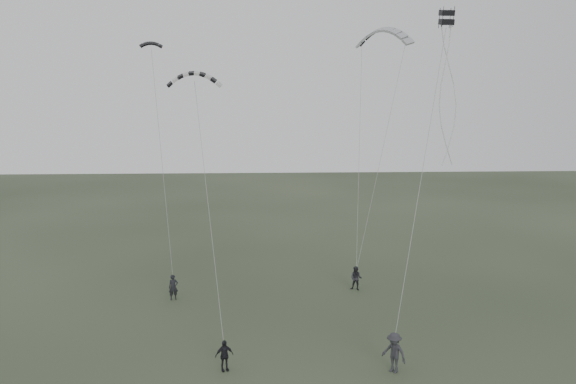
{
  "coord_description": "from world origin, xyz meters",
  "views": [
    {
      "loc": [
        0.05,
        -26.64,
        12.44
      ],
      "look_at": [
        1.57,
        5.41,
        7.18
      ],
      "focal_mm": 35.0,
      "sensor_mm": 36.0,
      "label": 1
    }
  ],
  "objects_px": {
    "flyer_right": "(356,278)",
    "kite_striped": "(194,73)",
    "flyer_center": "(224,355)",
    "flyer_left": "(173,287)",
    "kite_box": "(447,17)",
    "kite_pale_large": "(384,30)",
    "kite_dark_small": "(151,43)",
    "flyer_far": "(394,352)"
  },
  "relations": [
    {
      "from": "kite_box",
      "to": "flyer_center",
      "type": "bearing_deg",
      "value": -158.38
    },
    {
      "from": "flyer_far",
      "to": "kite_pale_large",
      "type": "distance_m",
      "value": 23.31
    },
    {
      "from": "flyer_center",
      "to": "kite_dark_small",
      "type": "height_order",
      "value": "kite_dark_small"
    },
    {
      "from": "flyer_center",
      "to": "kite_pale_large",
      "type": "xyz_separation_m",
      "value": [
        10.46,
        15.85,
        16.61
      ]
    },
    {
      "from": "flyer_center",
      "to": "kite_dark_small",
      "type": "distance_m",
      "value": 20.52
    },
    {
      "from": "kite_dark_small",
      "to": "kite_pale_large",
      "type": "height_order",
      "value": "kite_pale_large"
    },
    {
      "from": "flyer_left",
      "to": "flyer_far",
      "type": "height_order",
      "value": "flyer_far"
    },
    {
      "from": "flyer_far",
      "to": "kite_pale_large",
      "type": "height_order",
      "value": "kite_pale_large"
    },
    {
      "from": "flyer_right",
      "to": "kite_box",
      "type": "bearing_deg",
      "value": -41.64
    },
    {
      "from": "flyer_center",
      "to": "kite_box",
      "type": "distance_m",
      "value": 19.81
    },
    {
      "from": "flyer_left",
      "to": "kite_pale_large",
      "type": "distance_m",
      "value": 22.72
    },
    {
      "from": "flyer_right",
      "to": "kite_pale_large",
      "type": "xyz_separation_m",
      "value": [
        2.46,
        4.99,
        16.55
      ]
    },
    {
      "from": "flyer_left",
      "to": "flyer_right",
      "type": "bearing_deg",
      "value": -11.52
    },
    {
      "from": "kite_dark_small",
      "to": "kite_box",
      "type": "height_order",
      "value": "kite_box"
    },
    {
      "from": "flyer_center",
      "to": "kite_pale_large",
      "type": "bearing_deg",
      "value": 35.89
    },
    {
      "from": "kite_pale_large",
      "to": "kite_box",
      "type": "relative_size",
      "value": 5.82
    },
    {
      "from": "flyer_left",
      "to": "kite_box",
      "type": "distance_m",
      "value": 22.37
    },
    {
      "from": "flyer_left",
      "to": "kite_dark_small",
      "type": "distance_m",
      "value": 15.59
    },
    {
      "from": "flyer_left",
      "to": "kite_box",
      "type": "height_order",
      "value": "kite_box"
    },
    {
      "from": "flyer_left",
      "to": "kite_dark_small",
      "type": "height_order",
      "value": "kite_dark_small"
    },
    {
      "from": "kite_pale_large",
      "to": "kite_striped",
      "type": "xyz_separation_m",
      "value": [
        -12.33,
        -8.64,
        -3.44
      ]
    },
    {
      "from": "flyer_center",
      "to": "kite_dark_small",
      "type": "xyz_separation_m",
      "value": [
        -5.19,
        12.66,
        15.29
      ]
    },
    {
      "from": "flyer_left",
      "to": "flyer_right",
      "type": "relative_size",
      "value": 1.0
    },
    {
      "from": "flyer_center",
      "to": "kite_box",
      "type": "relative_size",
      "value": 2.07
    },
    {
      "from": "kite_dark_small",
      "to": "kite_striped",
      "type": "height_order",
      "value": "kite_dark_small"
    },
    {
      "from": "kite_striped",
      "to": "flyer_center",
      "type": "bearing_deg",
      "value": -79.38
    },
    {
      "from": "flyer_left",
      "to": "flyer_center",
      "type": "xyz_separation_m",
      "value": [
        3.81,
        -9.62,
        -0.07
      ]
    },
    {
      "from": "flyer_center",
      "to": "kite_pale_large",
      "type": "height_order",
      "value": "kite_pale_large"
    },
    {
      "from": "flyer_left",
      "to": "flyer_far",
      "type": "distance_m",
      "value": 15.43
    },
    {
      "from": "flyer_far",
      "to": "kite_pale_large",
      "type": "bearing_deg",
      "value": 125.09
    },
    {
      "from": "kite_dark_small",
      "to": "kite_striped",
      "type": "xyz_separation_m",
      "value": [
        3.32,
        -5.45,
        -2.12
      ]
    },
    {
      "from": "kite_box",
      "to": "kite_pale_large",
      "type": "bearing_deg",
      "value": 94.15
    },
    {
      "from": "flyer_right",
      "to": "kite_striped",
      "type": "bearing_deg",
      "value": -136.84
    },
    {
      "from": "flyer_left",
      "to": "kite_box",
      "type": "xyz_separation_m",
      "value": [
        14.96,
        -5.37,
        15.75
      ]
    },
    {
      "from": "flyer_center",
      "to": "kite_striped",
      "type": "relative_size",
      "value": 0.49
    },
    {
      "from": "flyer_far",
      "to": "kite_dark_small",
      "type": "relative_size",
      "value": 1.36
    },
    {
      "from": "flyer_left",
      "to": "kite_striped",
      "type": "xyz_separation_m",
      "value": [
        1.94,
        -2.41,
        13.11
      ]
    },
    {
      "from": "flyer_right",
      "to": "kite_dark_small",
      "type": "xyz_separation_m",
      "value": [
        -13.19,
        1.8,
        15.23
      ]
    },
    {
      "from": "flyer_far",
      "to": "kite_dark_small",
      "type": "height_order",
      "value": "kite_dark_small"
    },
    {
      "from": "kite_striped",
      "to": "kite_box",
      "type": "height_order",
      "value": "kite_box"
    },
    {
      "from": "flyer_right",
      "to": "flyer_far",
      "type": "height_order",
      "value": "flyer_far"
    },
    {
      "from": "kite_pale_large",
      "to": "kite_striped",
      "type": "height_order",
      "value": "kite_pale_large"
    }
  ]
}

